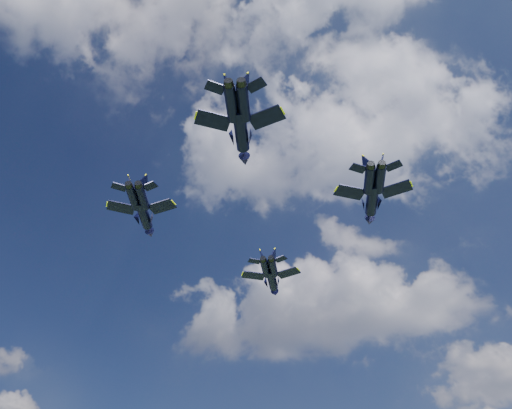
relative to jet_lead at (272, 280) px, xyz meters
The scene contains 4 objects.
jet_lead is the anchor object (origin of this frame).
jet_left 29.35m from the jet_lead, 122.65° to the right, with size 11.70×15.79×3.72m.
jet_right 27.67m from the jet_lead, 35.97° to the right, with size 12.74×16.92×3.99m.
jet_slot 38.50m from the jet_lead, 80.04° to the right, with size 12.59×16.85×3.97m.
Camera 1 is at (14.34, -58.66, 3.12)m, focal length 35.00 mm.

